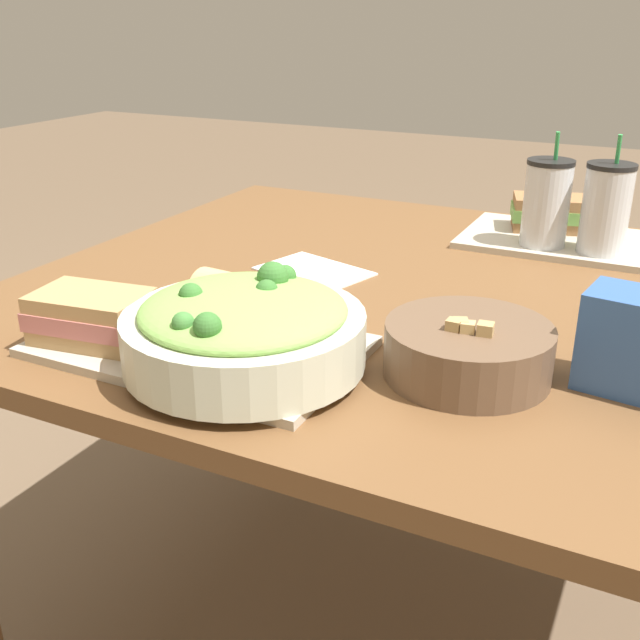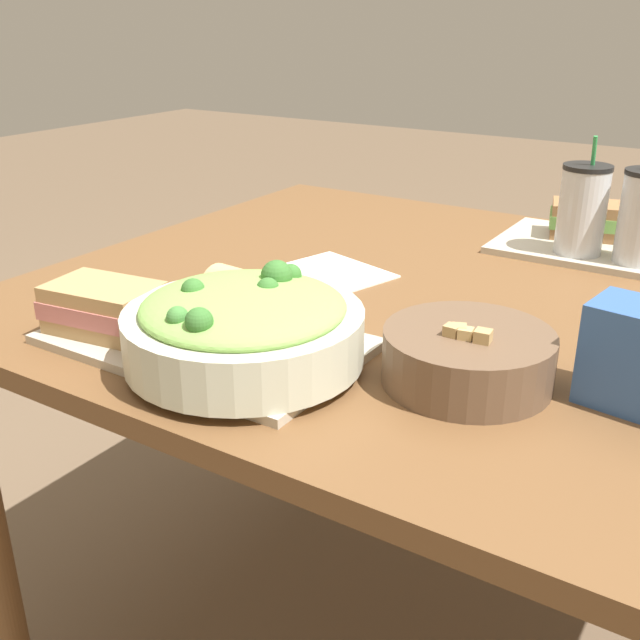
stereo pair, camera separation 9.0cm
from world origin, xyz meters
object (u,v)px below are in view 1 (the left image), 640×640
baguette_near (246,300)px  drink_cup_red (605,212)px  soup_bowl (468,349)px  napkin_folded (315,270)px  sandwich_near (92,316)px  sandwich_far (554,213)px  salad_bowl (244,328)px  drink_cup_dark (546,206)px

baguette_near → drink_cup_red: bearing=-30.2°
soup_bowl → napkin_folded: (-0.34, 0.26, -0.03)m
sandwich_near → sandwich_far: 0.91m
sandwich_near → napkin_folded: sandwich_near is taller
salad_bowl → drink_cup_red: 0.73m
sandwich_near → baguette_near: (0.15, 0.14, 0.00)m
drink_cup_dark → drink_cup_red: 0.10m
salad_bowl → sandwich_far: bearing=73.9°
sandwich_far → drink_cup_dark: (0.00, -0.12, 0.04)m
sandwich_near → soup_bowl: bearing=9.1°
drink_cup_dark → napkin_folded: bearing=-138.3°
baguette_near → napkin_folded: size_ratio=0.76×
salad_bowl → baguette_near: bearing=120.9°
salad_bowl → drink_cup_dark: drink_cup_dark is taller
soup_bowl → sandwich_far: size_ratio=1.12×
sandwich_near → drink_cup_red: bearing=44.3°
soup_bowl → drink_cup_dark: (-0.02, 0.55, 0.05)m
soup_bowl → drink_cup_red: size_ratio=0.97×
soup_bowl → baguette_near: soup_bowl is taller
napkin_folded → sandwich_near: bearing=-106.5°
sandwich_far → salad_bowl: bearing=-122.3°
drink_cup_red → napkin_folded: size_ratio=1.00×
salad_bowl → drink_cup_dark: size_ratio=1.43×
salad_bowl → soup_bowl: (0.24, 0.11, -0.02)m
baguette_near → sandwich_far: same height
soup_bowl → sandwich_far: (-0.02, 0.66, 0.01)m
sandwich_far → drink_cup_red: 0.16m
sandwich_far → sandwich_near: bearing=-134.7°
salad_bowl → drink_cup_red: drink_cup_red is taller
sandwich_far → drink_cup_dark: size_ratio=0.87×
sandwich_near → sandwich_far: bearing=53.9°
salad_bowl → drink_cup_dark: 0.69m
drink_cup_dark → napkin_folded: drink_cup_dark is taller
sandwich_near → napkin_folded: bearing=65.9°
salad_bowl → drink_cup_dark: (0.23, 0.66, 0.03)m
sandwich_near → salad_bowl: bearing=-0.0°
soup_bowl → napkin_folded: 0.43m
sandwich_near → baguette_near: 0.20m
sandwich_far → drink_cup_red: size_ratio=0.87×
sandwich_far → drink_cup_dark: drink_cup_dark is taller
drink_cup_dark → soup_bowl: bearing=-88.1°
sandwich_near → napkin_folded: (0.12, 0.40, -0.04)m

